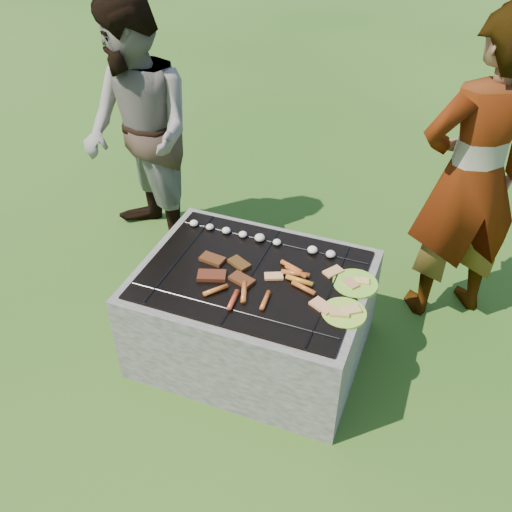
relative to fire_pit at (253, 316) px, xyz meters
The scene contains 10 objects.
lawn 0.28m from the fire_pit, ahead, with size 60.00×60.00×0.00m, color #204812.
fire_pit is the anchor object (origin of this frame).
mushrooms 0.47m from the fire_pit, 102.38° to the left, with size 0.94×0.06×0.04m.
pork_slabs 0.38m from the fire_pit, 164.80° to the right, with size 0.38×0.29×0.02m.
sausages 0.38m from the fire_pit, 24.04° to the right, with size 0.57×0.49×0.03m.
bread_on_grate 0.49m from the fire_pit, ahead, with size 0.45×0.42×0.02m.
plate_far 0.66m from the fire_pit, 12.59° to the left, with size 0.31×0.31×0.03m.
plate_near 0.66m from the fire_pit, 12.78° to the right, with size 0.25×0.25×0.03m.
cook 1.52m from the fire_pit, 39.09° to the left, with size 0.72×0.47×1.97m, color gray.
bystander 1.52m from the fire_pit, 146.22° to the left, with size 0.90×0.70×1.85m, color #A49289.
Camera 1 is at (0.92, -2.31, 2.66)m, focal length 40.00 mm.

